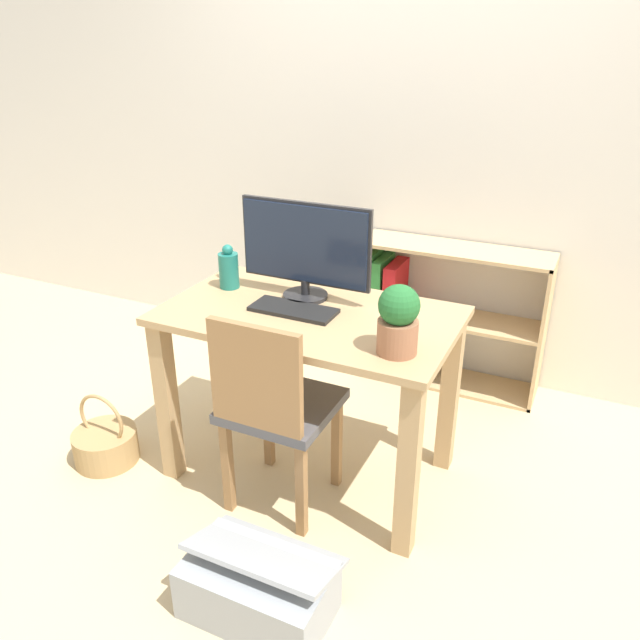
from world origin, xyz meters
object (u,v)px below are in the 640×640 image
Objects in this scene: bookshelf at (417,321)px; storage_box at (258,587)px; basket at (106,444)px; monitor at (305,247)px; keyboard at (293,310)px; potted_plant at (398,320)px; chair at (274,406)px; vase at (229,269)px.

bookshelf is 2.00× the size of storage_box.
monitor is at bearing 31.02° from basket.
basket is at bearing -158.57° from keyboard.
potted_plant is (0.50, -0.31, -0.09)m from monitor.
monitor is 1.11m from bookshelf.
potted_plant is 0.73× the size of basket.
monitor reaches higher than bookshelf.
basket reaches higher than storage_box.
keyboard reaches higher than basket.
keyboard is 1.01× the size of basket.
basket is at bearing -179.68° from chair.
potted_plant reaches higher than storage_box.
monitor is at bearing 148.50° from potted_plant.
monitor is at bearing 6.64° from vase.
storage_box is at bearing -72.15° from chair.
storage_box is at bearing -72.07° from keyboard.
basket is (-0.84, -0.07, -0.39)m from chair.
storage_box is (0.23, -0.72, -0.66)m from keyboard.
storage_box is (0.26, -0.88, -0.87)m from monitor.
chair is (-0.44, -0.09, -0.40)m from potted_plant.
bookshelf is at bearing 102.67° from potted_plant.
bookshelf is (0.17, 1.27, -0.15)m from chair.
potted_plant is 1.51m from basket.
monitor is 0.26m from keyboard.
bookshelf is at bearing 78.08° from chair.
bookshelf reaches higher than basket.
monitor is 0.65× the size of chair.
monitor reaches higher than vase.
chair is 1.29m from bookshelf.
keyboard is at bearing 107.93° from storage_box.
storage_box is at bearing -73.67° from monitor.
potted_plant is (0.84, -0.27, 0.04)m from vase.
keyboard is 1.09m from basket.
potted_plant reaches higher than vase.
keyboard is 0.39m from vase.
potted_plant is 0.50× the size of storage_box.
vase is at bearing 162.50° from potted_plant.
vase is (-0.37, 0.11, 0.08)m from keyboard.
vase is at bearing -122.26° from bookshelf.
basket is 1.11m from storage_box.
potted_plant reaches higher than basket.
monitor is at bearing 98.41° from keyboard.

